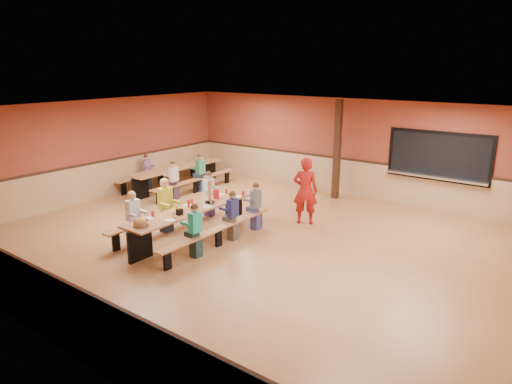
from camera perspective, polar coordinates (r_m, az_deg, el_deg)
The scene contains 23 objects.
ground at distance 10.68m, azimuth -0.16°, elevation -6.23°, with size 12.00×12.00×0.00m, color #935E37.
room_envelope at distance 10.44m, azimuth -0.16°, elevation -2.71°, with size 12.04×10.04×3.02m.
kitchen_pass_through at distance 13.54m, azimuth 21.83°, elevation 3.92°, with size 2.78×0.28×1.38m.
structural_post at distance 13.99m, azimuth 10.11°, elevation 5.20°, with size 0.18×0.18×3.00m, color black.
cafeteria_table_main at distance 10.82m, azimuth -8.02°, elevation -3.13°, with size 1.91×3.70×0.74m.
cafeteria_table_second at distance 15.27m, azimuth -9.82°, elevation 2.34°, with size 1.91×3.70×0.74m.
seated_child_white_left at distance 10.74m, azimuth -15.07°, elevation -3.18°, with size 0.38×0.31×1.23m, color white, non-canonical shape.
seated_adult_yellow at distance 11.31m, azimuth -11.24°, elevation -1.71°, with size 0.43×0.35×1.33m, color yellow, non-canonical shape.
seated_child_grey_left at distance 12.37m, azimuth -5.89°, elevation -0.25°, with size 0.37×0.30×1.22m, color silver, non-canonical shape.
seated_child_teal_right at distance 9.76m, azimuth -7.59°, elevation -4.85°, with size 0.35×0.29×1.17m, color teal, non-canonical shape.
seated_child_navy_right at distance 10.62m, azimuth -2.93°, elevation -3.02°, with size 0.35×0.28×1.17m, color navy, non-canonical shape.
seated_child_char_right at distance 11.30m, azimuth -0.02°, elevation -1.85°, with size 0.35×0.29×1.17m, color #50535A, non-canonical shape.
seated_child_purple_sec at distance 15.49m, azimuth -13.48°, elevation 2.47°, with size 0.33×0.27×1.13m, color slate, non-canonical shape.
seated_child_green_sec at distance 14.85m, azimuth -6.94°, elevation 2.39°, with size 0.37×0.30×1.21m, color #307657, non-canonical shape.
seated_child_tan_sec at distance 14.05m, azimuth -10.23°, elevation 1.42°, with size 0.35×0.29×1.17m, color beige, non-canonical shape.
standing_woman at distance 11.71m, azimuth 6.18°, elevation 0.16°, with size 0.64×0.42×1.75m, color #A21612.
punch_pitcher at distance 11.45m, azimuth -5.02°, elevation -0.28°, with size 0.16×0.16×0.22m, color red.
chip_bowl at distance 9.78m, azimuth -14.20°, elevation -3.73°, with size 0.32×0.32×0.15m, color orange, non-canonical shape.
napkin_dispenser at distance 10.33m, azimuth -9.53°, elevation -2.48°, with size 0.10×0.14×0.13m, color black.
condiment_mustard at distance 10.47m, azimuth -9.89°, elevation -2.13°, with size 0.06×0.06×0.17m, color yellow.
condiment_ketchup at distance 10.83m, azimuth -8.43°, elevation -1.46°, with size 0.06×0.06×0.17m, color #B2140F.
table_paddle at distance 11.07m, azimuth -5.81°, elevation -0.71°, with size 0.16×0.16×0.56m.
place_settings at distance 10.73m, azimuth -8.08°, elevation -1.77°, with size 0.65×3.30×0.11m, color beige, non-canonical shape.
Camera 1 is at (5.96, -7.92, 3.98)m, focal length 32.00 mm.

